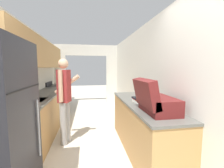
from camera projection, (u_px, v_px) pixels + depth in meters
wall_left at (29, 68)px, 3.33m from camera, size 0.38×7.71×2.50m
wall_right at (146, 81)px, 3.39m from camera, size 0.06×7.71×2.50m
wall_far_with_doorway at (87, 70)px, 6.37m from camera, size 3.00×0.06×2.50m
counter_left at (46, 112)px, 3.70m from camera, size 0.62×4.02×0.92m
counter_right at (142, 126)px, 2.76m from camera, size 0.62×2.24×0.92m
range_oven at (58, 98)px, 5.26m from camera, size 0.66×0.77×1.06m
person at (64, 98)px, 2.99m from camera, size 0.55×0.44×1.72m
suitcase at (154, 101)px, 2.06m from camera, size 0.48×0.63×0.47m
book_stack at (140, 100)px, 2.74m from camera, size 0.27×0.28×0.08m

